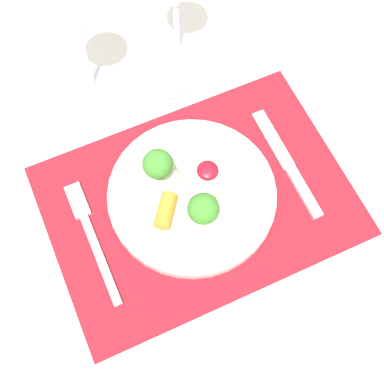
{
  "coord_description": "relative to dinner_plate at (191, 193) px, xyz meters",
  "views": [
    {
      "loc": [
        -0.14,
        -0.28,
        1.48
      ],
      "look_at": [
        -0.01,
        0.01,
        0.76
      ],
      "focal_mm": 50.0,
      "sensor_mm": 36.0,
      "label": 1
    }
  ],
  "objects": [
    {
      "name": "ground_plane",
      "position": [
        0.01,
        -0.01,
        -0.76
      ],
      "size": [
        8.0,
        8.0,
        0.0
      ],
      "primitive_type": "plane",
      "color": "#4C4742"
    },
    {
      "name": "dining_table",
      "position": [
        0.01,
        -0.01,
        -0.12
      ],
      "size": [
        1.14,
        1.05,
        0.74
      ],
      "color": "white",
      "rests_on": "ground_plane"
    },
    {
      "name": "placemat",
      "position": [
        0.01,
        -0.01,
        -0.02
      ],
      "size": [
        0.45,
        0.32,
        0.0
      ],
      "primitive_type": "cube",
      "color": "maroon",
      "rests_on": "dining_table"
    },
    {
      "name": "dinner_plate",
      "position": [
        0.0,
        0.0,
        0.0
      ],
      "size": [
        0.25,
        0.25,
        0.07
      ],
      "color": "silver",
      "rests_on": "placemat"
    },
    {
      "name": "fork",
      "position": [
        -0.16,
        0.01,
        -0.01
      ],
      "size": [
        0.02,
        0.2,
        0.01
      ],
      "rotation": [
        0.0,
        0.0,
        -0.03
      ],
      "color": "#B2B2B7",
      "rests_on": "placemat"
    },
    {
      "name": "knife",
      "position": [
        0.16,
        -0.02,
        -0.01
      ],
      "size": [
        0.02,
        0.2,
        0.01
      ],
      "rotation": [
        0.0,
        0.0,
        -0.02
      ],
      "color": "#B2B2B7",
      "rests_on": "placemat"
    },
    {
      "name": "spoon",
      "position": [
        0.03,
        0.19,
        -0.01
      ],
      "size": [
        0.18,
        0.04,
        0.01
      ],
      "rotation": [
        0.0,
        0.0,
        -0.05
      ],
      "color": "#B2B2B7",
      "rests_on": "dining_table"
    },
    {
      "name": "wine_glass_far",
      "position": [
        -0.07,
        0.25,
        0.12
      ],
      "size": [
        0.08,
        0.08,
        0.2
      ],
      "color": "white",
      "rests_on": "dining_table"
    }
  ]
}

